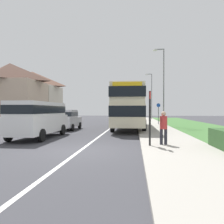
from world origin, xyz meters
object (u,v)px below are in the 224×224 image
Objects in this scene: parked_van_white at (39,117)px; parked_car_silver at (66,119)px; cycle_route_sign at (158,113)px; street_lamp_mid at (163,82)px; pedestrian_at_stop at (164,126)px; street_lamp_far at (151,94)px; bus_stop_sign at (150,114)px; double_decker_bus at (129,106)px.

parked_van_white is 5.62m from parked_car_silver.
cycle_route_sign is at bearing 38.39° from parked_car_silver.
pedestrian_at_stop is at bearing -96.90° from street_lamp_mid.
street_lamp_far is at bearing 71.77° from parked_van_white.
parked_van_white is 2.15× the size of bus_stop_sign.
pedestrian_at_stop is 0.21× the size of street_lamp_mid.
double_decker_bus is at bearing 17.51° from parked_car_silver.
parked_car_silver is 2.35× the size of pedestrian_at_stop.
bus_stop_sign is 13.58m from street_lamp_mid.
bus_stop_sign is (6.65, -3.04, 0.22)m from parked_van_white.
street_lamp_mid is (8.85, 4.40, 3.64)m from parked_car_silver.
bus_stop_sign is 30.30m from street_lamp_far.
street_lamp_far is (2.25, 30.05, 3.16)m from bus_stop_sign.
street_lamp_far is at bearing 86.94° from pedestrian_at_stop.
cycle_route_sign is at bearing 84.87° from pedestrian_at_stop.
bus_stop_sign is at bearing -99.54° from street_lamp_mid.
parked_car_silver is 10.93m from bus_stop_sign.
double_decker_bus is 10.26m from pedestrian_at_stop.
parked_van_white is 1.42× the size of parked_car_silver.
double_decker_bus is 10.46m from bus_stop_sign.
cycle_route_sign is (3.21, 5.15, -0.72)m from double_decker_bus.
double_decker_bus is 6.11m from cycle_route_sign.
street_lamp_mid is at bearing 38.28° from double_decker_bus.
parked_van_white reaches higher than pedestrian_at_stop.
cycle_route_sign is at bearing 58.03° from double_decker_bus.
parked_van_white is 7.32m from bus_stop_sign.
double_decker_bus is 5.84m from parked_car_silver.
street_lamp_far reaches higher than pedestrian_at_stop.
double_decker_bus is 20.14m from street_lamp_far.
pedestrian_at_stop is at bearing -79.53° from double_decker_bus.
double_decker_bus is at bearing -99.92° from street_lamp_far.
cycle_route_sign reaches higher than parked_van_white.
cycle_route_sign is at bearing 82.60° from bus_stop_sign.
street_lamp_far is (8.90, 21.40, 3.75)m from parked_car_silver.
parked_van_white is at bearing -126.64° from double_decker_bus.
parked_van_white is at bearing 155.41° from bus_stop_sign.
parked_car_silver is at bearing 127.56° from bus_stop_sign.
parked_van_white is at bearing -124.78° from cycle_route_sign.
bus_stop_sign is 1.03× the size of cycle_route_sign.
bus_stop_sign is at bearing -83.42° from double_decker_bus.
bus_stop_sign is 0.31× the size of street_lamp_far.
street_lamp_far is at bearing 80.08° from double_decker_bus.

